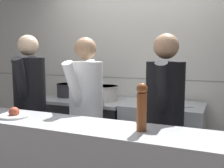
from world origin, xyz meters
TOP-DOWN VIEW (x-y plane):
  - wall_back_tiled at (0.00, 1.43)m, footprint 8.00×0.06m
  - oven_range at (-0.59, 1.02)m, footprint 1.17×0.71m
  - prep_counter at (0.47, 1.02)m, footprint 0.92×0.65m
  - stock_pot at (-0.87, 1.07)m, footprint 0.32×0.32m
  - sauce_pot at (-0.28, 1.01)m, footprint 0.35×0.35m
  - chefs_knife at (0.61, 0.85)m, footprint 0.35×0.24m
  - plated_dish_main at (-0.51, -0.32)m, footprint 0.25×0.25m
  - pepper_mill at (0.59, -0.28)m, footprint 0.08×0.08m
  - chef_head_cook at (-0.86, 0.28)m, footprint 0.44×0.72m
  - chef_sous at (-0.16, 0.29)m, footprint 0.35×0.72m
  - chef_line at (0.63, 0.29)m, footprint 0.37×0.73m

SIDE VIEW (x-z plane):
  - prep_counter at x=0.47m, z-range 0.00..0.89m
  - oven_range at x=-0.59m, z-range 0.00..0.89m
  - chefs_knife at x=0.61m, z-range 0.89..0.91m
  - chef_sous at x=-0.16m, z-range 0.09..1.74m
  - chef_line at x=0.63m, z-range 0.09..1.75m
  - chef_head_cook at x=-0.86m, z-range 0.10..1.78m
  - plated_dish_main at x=-0.51m, z-range 0.93..1.02m
  - stock_pot at x=-0.87m, z-range 0.90..1.08m
  - sauce_pot at x=-0.28m, z-range 0.90..1.08m
  - pepper_mill at x=0.59m, z-range 0.96..1.30m
  - wall_back_tiled at x=0.00m, z-range 0.00..2.60m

